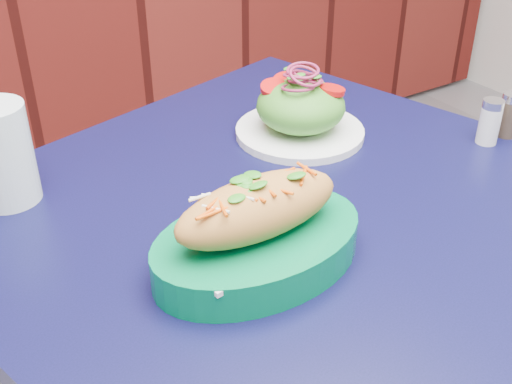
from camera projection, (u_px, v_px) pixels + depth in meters
cafe_table at (299, 262)px, 0.87m from camera, size 0.98×0.98×0.75m
banh_mi_basket at (258, 232)px, 0.71m from camera, size 0.26×0.17×0.12m
salad_plate at (300, 111)px, 0.98m from camera, size 0.20×0.20×0.11m
water_glass at (0, 154)px, 0.81m from camera, size 0.08×0.08×0.13m
salt_shaker at (490, 122)px, 0.97m from camera, size 0.03×0.03×0.07m
pepper_shaker at (509, 115)px, 0.99m from camera, size 0.03×0.03×0.07m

